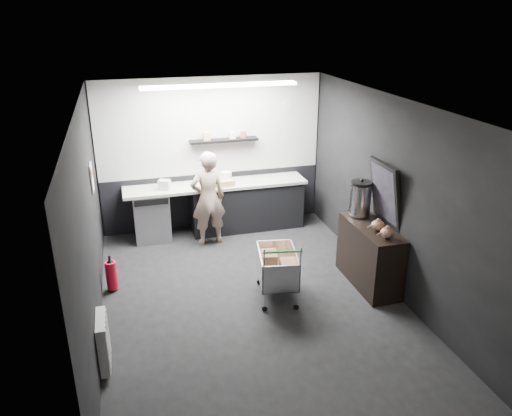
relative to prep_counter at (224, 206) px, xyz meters
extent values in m
plane|color=black|center=(-0.14, -2.42, -0.46)|extent=(5.50, 5.50, 0.00)
plane|color=silver|center=(-0.14, -2.42, 2.24)|extent=(5.50, 5.50, 0.00)
plane|color=black|center=(-0.14, 0.33, 0.89)|extent=(5.50, 0.00, 5.50)
plane|color=black|center=(-0.14, -5.17, 0.89)|extent=(5.50, 0.00, 5.50)
plane|color=black|center=(-2.14, -2.42, 0.89)|extent=(0.00, 5.50, 5.50)
plane|color=black|center=(1.86, -2.42, 0.89)|extent=(0.00, 5.50, 5.50)
cube|color=#B9B9B5|center=(-0.14, 0.31, 1.39)|extent=(3.95, 0.02, 1.70)
cube|color=black|center=(-0.14, 0.31, 0.04)|extent=(3.95, 0.02, 1.00)
cube|color=black|center=(0.06, 0.20, 1.16)|extent=(1.20, 0.22, 0.04)
cylinder|color=silver|center=(1.26, 0.30, 1.69)|extent=(0.20, 0.03, 0.20)
cube|color=white|center=(-2.12, -1.12, 1.09)|extent=(0.02, 0.30, 0.40)
cube|color=red|center=(-2.11, -1.12, 1.16)|extent=(0.02, 0.22, 0.10)
cube|color=silver|center=(-2.08, -3.32, -0.11)|extent=(0.10, 0.50, 0.60)
cube|color=white|center=(-0.14, -0.57, 2.21)|extent=(2.40, 0.20, 0.04)
cube|color=black|center=(0.41, 0.00, -0.03)|extent=(2.00, 0.56, 0.85)
cube|color=#ACADA8|center=(-0.14, 0.00, 0.42)|extent=(3.20, 0.60, 0.05)
cube|color=#9EA0A5|center=(-1.29, 0.00, -0.03)|extent=(0.60, 0.58, 0.85)
cube|color=black|center=(-1.29, -0.30, 0.32)|extent=(0.56, 0.02, 0.10)
imported|color=beige|center=(-0.36, -0.45, 0.35)|extent=(0.63, 0.45, 1.62)
cube|color=silver|center=(0.23, -2.41, -0.17)|extent=(0.63, 0.86, 0.02)
cube|color=silver|center=(-0.01, -2.41, 0.03)|extent=(0.16, 0.77, 0.41)
cube|color=silver|center=(0.47, -2.41, 0.03)|extent=(0.16, 0.77, 0.41)
cube|color=silver|center=(0.23, -2.79, 0.03)|extent=(0.50, 0.11, 0.41)
cube|color=silver|center=(0.23, -2.02, 0.03)|extent=(0.50, 0.11, 0.41)
cylinder|color=silver|center=(0.02, -2.76, -0.30)|extent=(0.02, 0.02, 0.28)
cylinder|color=silver|center=(0.44, -2.76, -0.30)|extent=(0.02, 0.02, 0.28)
cylinder|color=silver|center=(0.02, -2.05, -0.30)|extent=(0.02, 0.02, 0.28)
cylinder|color=silver|center=(0.44, -2.05, -0.30)|extent=(0.02, 0.02, 0.28)
cylinder|color=green|center=(0.23, -2.85, 0.46)|extent=(0.50, 0.12, 0.03)
cube|color=brown|center=(0.12, -2.31, 0.01)|extent=(0.27, 0.31, 0.35)
cube|color=brown|center=(0.36, -2.52, -0.01)|extent=(0.24, 0.29, 0.31)
cylinder|color=black|center=(0.02, -2.76, -0.42)|extent=(0.08, 0.04, 0.07)
cylinder|color=black|center=(0.02, -2.05, -0.42)|extent=(0.08, 0.04, 0.07)
cylinder|color=black|center=(0.44, -2.76, -0.42)|extent=(0.08, 0.04, 0.07)
cylinder|color=black|center=(0.44, -2.05, -0.42)|extent=(0.08, 0.04, 0.07)
cube|color=black|center=(1.62, -2.42, 0.00)|extent=(0.46, 1.22, 0.91)
cylinder|color=silver|center=(1.62, -2.01, 0.71)|extent=(0.30, 0.30, 0.47)
cylinder|color=black|center=(1.62, -2.01, 0.96)|extent=(0.30, 0.30, 0.04)
sphere|color=black|center=(1.62, -2.01, 1.01)|extent=(0.05, 0.05, 0.05)
ellipsoid|color=brown|center=(1.62, -2.57, 0.54)|extent=(0.18, 0.18, 0.15)
ellipsoid|color=brown|center=(1.62, -2.82, 0.54)|extent=(0.18, 0.18, 0.15)
cube|color=black|center=(1.80, -2.36, 0.91)|extent=(0.21, 0.71, 0.91)
cube|color=black|center=(1.78, -2.36, 0.91)|extent=(0.15, 0.61, 0.78)
cylinder|color=red|center=(-1.99, -1.62, -0.22)|extent=(0.16, 0.16, 0.42)
cone|color=black|center=(-1.99, -1.62, 0.02)|extent=(0.11, 0.11, 0.06)
cylinder|color=black|center=(-1.99, -1.62, 0.06)|extent=(0.03, 0.03, 0.06)
cube|color=#A38757|center=(-0.10, -0.05, 0.49)|extent=(0.52, 0.40, 0.10)
cylinder|color=white|center=(0.04, 0.00, 0.54)|extent=(0.20, 0.20, 0.20)
cube|color=silver|center=(-1.03, -0.05, 0.53)|extent=(0.23, 0.21, 0.16)
camera|label=1|loc=(-1.66, -8.15, 3.31)|focal=35.00mm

